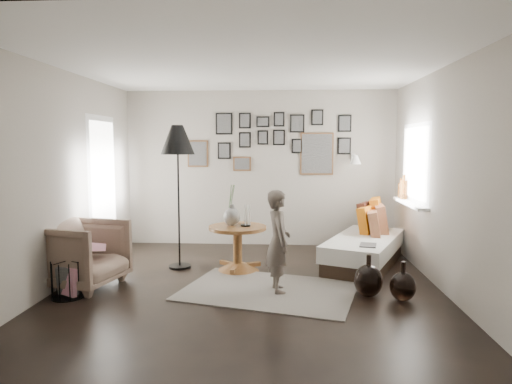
# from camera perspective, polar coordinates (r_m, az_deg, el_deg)

# --- Properties ---
(ground) EXTENTS (4.80, 4.80, 0.00)m
(ground) POSITION_cam_1_polar(r_m,az_deg,el_deg) (5.55, -0.85, -11.90)
(ground) COLOR black
(ground) RESTS_ON ground
(wall_back) EXTENTS (4.50, 0.00, 4.50)m
(wall_back) POSITION_cam_1_polar(r_m,az_deg,el_deg) (7.69, 0.49, 2.95)
(wall_back) COLOR #9C9589
(wall_back) RESTS_ON ground
(wall_front) EXTENTS (4.50, 0.00, 4.50)m
(wall_front) POSITION_cam_1_polar(r_m,az_deg,el_deg) (2.93, -4.42, -1.98)
(wall_front) COLOR #9C9589
(wall_front) RESTS_ON ground
(wall_left) EXTENTS (0.00, 4.80, 4.80)m
(wall_left) POSITION_cam_1_polar(r_m,az_deg,el_deg) (5.91, -23.17, 1.57)
(wall_left) COLOR #9C9589
(wall_left) RESTS_ON ground
(wall_right) EXTENTS (0.00, 4.80, 4.80)m
(wall_right) POSITION_cam_1_polar(r_m,az_deg,el_deg) (5.60, 22.75, 1.36)
(wall_right) COLOR #9C9589
(wall_right) RESTS_ON ground
(ceiling) EXTENTS (4.80, 4.80, 0.00)m
(ceiling) POSITION_cam_1_polar(r_m,az_deg,el_deg) (5.36, -0.89, 15.58)
(ceiling) COLOR white
(ceiling) RESTS_ON wall_back
(door_left) EXTENTS (0.00, 2.14, 2.14)m
(door_left) POSITION_cam_1_polar(r_m,az_deg,el_deg) (7.02, -18.60, 0.30)
(door_left) COLOR white
(door_left) RESTS_ON wall_left
(window_right) EXTENTS (0.15, 1.32, 1.30)m
(window_right) POSITION_cam_1_polar(r_m,az_deg,el_deg) (6.89, 18.38, -0.78)
(window_right) COLOR white
(window_right) RESTS_ON wall_right
(gallery_wall) EXTENTS (2.74, 0.03, 1.08)m
(gallery_wall) POSITION_cam_1_polar(r_m,az_deg,el_deg) (7.65, 2.64, 6.25)
(gallery_wall) COLOR brown
(gallery_wall) RESTS_ON wall_back
(wall_sconce) EXTENTS (0.18, 0.36, 0.16)m
(wall_sconce) POSITION_cam_1_polar(r_m,az_deg,el_deg) (7.50, 12.32, 3.98)
(wall_sconce) COLOR white
(wall_sconce) RESTS_ON wall_back
(rug) EXTENTS (2.24, 1.82, 0.01)m
(rug) POSITION_cam_1_polar(r_m,az_deg,el_deg) (5.45, 1.58, -12.17)
(rug) COLOR #BAB2A3
(rug) RESTS_ON ground
(pedestal_table) EXTENTS (0.78, 0.78, 0.61)m
(pedestal_table) POSITION_cam_1_polar(r_m,az_deg,el_deg) (6.21, -2.31, -7.26)
(pedestal_table) COLOR brown
(pedestal_table) RESTS_ON ground
(vase) EXTENTS (0.22, 0.22, 0.56)m
(vase) POSITION_cam_1_polar(r_m,az_deg,el_deg) (6.15, -3.05, -2.67)
(vase) COLOR black
(vase) RESTS_ON pedestal_table
(candles) EXTENTS (0.13, 0.13, 0.29)m
(candles) POSITION_cam_1_polar(r_m,az_deg,el_deg) (6.11, -1.30, -3.00)
(candles) COLOR black
(candles) RESTS_ON pedestal_table
(daybed) EXTENTS (1.44, 1.97, 0.89)m
(daybed) POSITION_cam_1_polar(r_m,az_deg,el_deg) (6.71, 13.26, -6.44)
(daybed) COLOR black
(daybed) RESTS_ON ground
(magazine_on_daybed) EXTENTS (0.26, 0.31, 0.01)m
(magazine_on_daybed) POSITION_cam_1_polar(r_m,az_deg,el_deg) (6.06, 13.83, -6.46)
(magazine_on_daybed) COLOR black
(magazine_on_daybed) RESTS_ON daybed
(armchair) EXTENTS (1.05, 1.03, 0.80)m
(armchair) POSITION_cam_1_polar(r_m,az_deg,el_deg) (5.88, -20.88, -7.25)
(armchair) COLOR #745E4E
(armchair) RESTS_ON ground
(armchair_cushion) EXTENTS (0.45, 0.45, 0.16)m
(armchair_cushion) POSITION_cam_1_polar(r_m,az_deg,el_deg) (5.91, -20.70, -6.38)
(armchair_cushion) COLOR silver
(armchair_cushion) RESTS_ON armchair
(floor_lamp) EXTENTS (0.46, 0.46, 1.96)m
(floor_lamp) POSITION_cam_1_polar(r_m,az_deg,el_deg) (6.28, -9.77, 5.78)
(floor_lamp) COLOR black
(floor_lamp) RESTS_ON ground
(magazine_basket) EXTENTS (0.43, 0.43, 0.42)m
(magazine_basket) POSITION_cam_1_polar(r_m,az_deg,el_deg) (5.58, -22.50, -10.07)
(magazine_basket) COLOR black
(magazine_basket) RESTS_ON ground
(demijohn_large) EXTENTS (0.32, 0.32, 0.48)m
(demijohn_large) POSITION_cam_1_polar(r_m,az_deg,el_deg) (5.35, 13.85, -10.70)
(demijohn_large) COLOR black
(demijohn_large) RESTS_ON ground
(demijohn_small) EXTENTS (0.28, 0.28, 0.44)m
(demijohn_small) POSITION_cam_1_polar(r_m,az_deg,el_deg) (5.32, 17.86, -11.16)
(demijohn_small) COLOR black
(demijohn_small) RESTS_ON ground
(child) EXTENTS (0.37, 0.48, 1.19)m
(child) POSITION_cam_1_polar(r_m,az_deg,el_deg) (5.28, 2.80, -6.18)
(child) COLOR #564C44
(child) RESTS_ON ground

